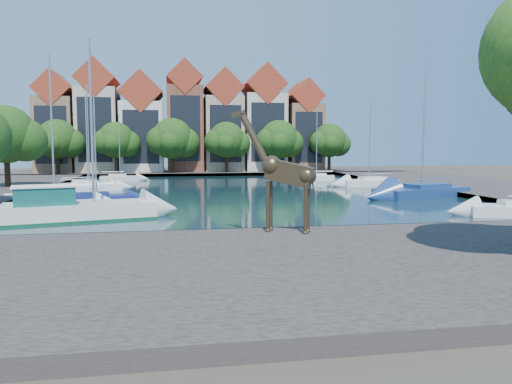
# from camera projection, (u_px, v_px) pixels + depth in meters

# --- Properties ---
(ground) EXTENTS (160.00, 160.00, 0.00)m
(ground) POSITION_uv_depth(u_px,v_px,m) (302.00, 236.00, 24.91)
(ground) COLOR #38332B
(ground) RESTS_ON ground
(water_basin) EXTENTS (38.00, 50.00, 0.08)m
(water_basin) POSITION_uv_depth(u_px,v_px,m) (237.00, 192.00, 48.45)
(water_basin) COLOR black
(water_basin) RESTS_ON ground
(near_quay) EXTENTS (50.00, 14.00, 0.50)m
(near_quay) POSITION_uv_depth(u_px,v_px,m) (353.00, 264.00, 18.02)
(near_quay) COLOR #453F3C
(near_quay) RESTS_ON ground
(far_quay) EXTENTS (60.00, 16.00, 0.50)m
(far_quay) POSITION_uv_depth(u_px,v_px,m) (210.00, 172.00, 79.81)
(far_quay) COLOR #453F3C
(far_quay) RESTS_ON ground
(right_quay) EXTENTS (14.00, 52.00, 0.50)m
(right_quay) POSITION_uv_depth(u_px,v_px,m) (471.00, 186.00, 52.70)
(right_quay) COLOR #453F3C
(right_quay) RESTS_ON ground
(townhouse_west_end) EXTENTS (5.44, 9.18, 14.93)m
(townhouse_west_end) POSITION_uv_depth(u_px,v_px,m) (58.00, 126.00, 75.20)
(townhouse_west_end) COLOR #806345
(townhouse_west_end) RESTS_ON far_quay
(townhouse_west_mid) EXTENTS (5.94, 9.18, 16.79)m
(townhouse_west_mid) POSITION_uv_depth(u_px,v_px,m) (99.00, 121.00, 76.15)
(townhouse_west_mid) COLOR #C0B294
(townhouse_west_mid) RESTS_ON far_quay
(townhouse_west_inner) EXTENTS (6.43, 9.18, 15.15)m
(townhouse_west_inner) POSITION_uv_depth(u_px,v_px,m) (142.00, 127.00, 77.34)
(townhouse_west_inner) COLOR silver
(townhouse_west_inner) RESTS_ON far_quay
(townhouse_center) EXTENTS (5.44, 9.18, 16.93)m
(townhouse_center) POSITION_uv_depth(u_px,v_px,m) (184.00, 121.00, 78.36)
(townhouse_center) COLOR brown
(townhouse_center) RESTS_ON far_quay
(townhouse_east_inner) EXTENTS (5.94, 9.18, 15.79)m
(townhouse_east_inner) POSITION_uv_depth(u_px,v_px,m) (223.00, 125.00, 79.44)
(townhouse_east_inner) COLOR tan
(townhouse_east_inner) RESTS_ON far_quay
(townhouse_east_mid) EXTENTS (6.43, 9.18, 16.65)m
(townhouse_east_mid) POSITION_uv_depth(u_px,v_px,m) (263.00, 123.00, 80.52)
(townhouse_east_mid) COLOR beige
(townhouse_east_mid) RESTS_ON far_quay
(townhouse_east_end) EXTENTS (5.44, 9.18, 14.43)m
(townhouse_east_end) POSITION_uv_depth(u_px,v_px,m) (301.00, 129.00, 81.72)
(townhouse_east_end) COLOR #8A5C42
(townhouse_east_end) RESTS_ON far_quay
(far_tree_far_west) EXTENTS (7.28, 5.60, 7.68)m
(far_tree_far_west) POSITION_uv_depth(u_px,v_px,m) (58.00, 141.00, 70.21)
(far_tree_far_west) COLOR #332114
(far_tree_far_west) RESTS_ON far_quay
(far_tree_west) EXTENTS (6.76, 5.20, 7.36)m
(far_tree_west) POSITION_uv_depth(u_px,v_px,m) (116.00, 141.00, 71.58)
(far_tree_west) COLOR #332114
(far_tree_west) RESTS_ON far_quay
(far_tree_mid_west) EXTENTS (7.80, 6.00, 8.00)m
(far_tree_mid_west) POSITION_uv_depth(u_px,v_px,m) (173.00, 140.00, 72.93)
(far_tree_mid_west) COLOR #332114
(far_tree_mid_west) RESTS_ON far_quay
(far_tree_mid_east) EXTENTS (7.02, 5.40, 7.52)m
(far_tree_mid_east) POSITION_uv_depth(u_px,v_px,m) (227.00, 141.00, 74.31)
(far_tree_mid_east) COLOR #332114
(far_tree_mid_east) RESTS_ON far_quay
(far_tree_east) EXTENTS (7.54, 5.80, 7.84)m
(far_tree_east) POSITION_uv_depth(u_px,v_px,m) (280.00, 140.00, 75.67)
(far_tree_east) COLOR #332114
(far_tree_east) RESTS_ON far_quay
(far_tree_far_east) EXTENTS (6.76, 5.20, 7.36)m
(far_tree_far_east) POSITION_uv_depth(u_px,v_px,m) (330.00, 142.00, 77.05)
(far_tree_far_east) COLOR #332114
(far_tree_far_east) RESTS_ON far_quay
(side_tree_left_far) EXTENTS (7.28, 5.60, 7.88)m
(side_tree_left_far) POSITION_uv_depth(u_px,v_px,m) (7.00, 136.00, 48.12)
(side_tree_left_far) COLOR #332114
(side_tree_left_far) RESTS_ON left_quay
(giraffe_statue) EXTENTS (3.67, 2.23, 5.67)m
(giraffe_statue) POSITION_uv_depth(u_px,v_px,m) (283.00, 172.00, 23.05)
(giraffe_statue) COLOR #3C2F1E
(giraffe_statue) RESTS_ON near_quay
(motorsailer) EXTENTS (9.66, 4.93, 10.69)m
(motorsailer) POSITION_uv_depth(u_px,v_px,m) (69.00, 207.00, 29.46)
(motorsailer) COLOR silver
(motorsailer) RESTS_ON water_basin
(sailboat_left_a) EXTENTS (6.64, 3.49, 10.25)m
(sailboat_left_a) POSITION_uv_depth(u_px,v_px,m) (55.00, 205.00, 32.77)
(sailboat_left_a) COLOR white
(sailboat_left_a) RESTS_ON water_basin
(sailboat_left_b) EXTENTS (5.71, 3.18, 8.21)m
(sailboat_left_b) POSITION_uv_depth(u_px,v_px,m) (97.00, 197.00, 38.17)
(sailboat_left_b) COLOR navy
(sailboat_left_b) RESTS_ON water_basin
(sailboat_left_c) EXTENTS (6.15, 3.71, 10.31)m
(sailboat_left_c) POSITION_uv_depth(u_px,v_px,m) (90.00, 186.00, 48.55)
(sailboat_left_c) COLOR white
(sailboat_left_c) RESTS_ON water_basin
(sailboat_left_d) EXTENTS (5.57, 3.23, 9.47)m
(sailboat_left_d) POSITION_uv_depth(u_px,v_px,m) (88.00, 184.00, 50.07)
(sailboat_left_d) COLOR white
(sailboat_left_d) RESTS_ON water_basin
(sailboat_left_e) EXTENTS (4.89, 1.89, 8.14)m
(sailboat_left_e) POSITION_uv_depth(u_px,v_px,m) (120.00, 177.00, 62.17)
(sailboat_left_e) COLOR beige
(sailboat_left_e) RESTS_ON water_basin
(sailboat_right_b) EXTENTS (9.32, 5.91, 14.50)m
(sailboat_right_b) POSITION_uv_depth(u_px,v_px,m) (422.00, 190.00, 43.00)
(sailboat_right_b) COLOR navy
(sailboat_right_b) RESTS_ON water_basin
(sailboat_right_c) EXTENTS (6.45, 2.77, 9.31)m
(sailboat_right_c) POSITION_uv_depth(u_px,v_px,m) (369.00, 181.00, 54.41)
(sailboat_right_c) COLOR silver
(sailboat_right_c) RESTS_ON water_basin
(sailboat_right_d) EXTENTS (4.75, 2.53, 8.59)m
(sailboat_right_d) POSITION_uv_depth(u_px,v_px,m) (316.00, 176.00, 63.57)
(sailboat_right_d) COLOR silver
(sailboat_right_d) RESTS_ON water_basin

